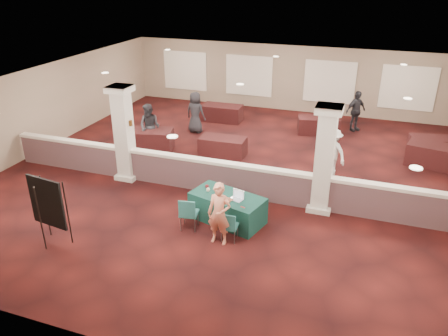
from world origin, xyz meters
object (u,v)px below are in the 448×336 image
(far_table_front_right, at_px, (436,156))
(far_table_front_left, at_px, (147,140))
(woman, at_px, (219,214))
(easel_board, at_px, (47,203))
(far_table_back_left, at_px, (222,113))
(far_table_front_center, at_px, (223,146))
(far_table_back_right, at_px, (433,146))
(conf_chair_side, at_px, (188,212))
(conf_chair_main, at_px, (229,225))
(attendee_c, at_px, (356,111))
(attendee_d, at_px, (195,112))
(far_table_back_center, at_px, (318,125))
(attendee_b, at_px, (332,152))
(attendee_a, at_px, (150,127))
(near_table, at_px, (227,208))

(far_table_front_right, bearing_deg, far_table_front_left, -169.34)
(woman, xyz_separation_m, far_table_front_left, (-4.87, 5.10, -0.45))
(easel_board, height_order, far_table_back_left, easel_board)
(far_table_front_center, bearing_deg, far_table_back_right, 19.52)
(far_table_front_center, distance_m, far_table_front_right, 7.76)
(conf_chair_side, height_order, far_table_back_left, conf_chair_side)
(easel_board, xyz_separation_m, far_table_back_left, (0.79, 10.92, -0.83))
(conf_chair_main, relative_size, attendee_c, 0.48)
(conf_chair_main, distance_m, attendee_d, 8.52)
(woman, distance_m, far_table_back_right, 10.05)
(far_table_back_left, bearing_deg, far_table_front_center, -70.22)
(conf_chair_side, relative_size, far_table_front_left, 0.48)
(far_table_front_left, bearing_deg, easel_board, -83.00)
(conf_chair_main, height_order, attendee_d, attendee_d)
(far_table_back_center, distance_m, attendee_d, 5.36)
(woman, relative_size, far_table_back_left, 0.93)
(easel_board, relative_size, far_table_front_right, 0.96)
(far_table_back_left, height_order, far_table_back_center, far_table_back_left)
(conf_chair_side, height_order, attendee_c, attendee_c)
(attendee_d, bearing_deg, attendee_b, 165.60)
(far_table_back_center, distance_m, attendee_a, 7.24)
(easel_board, xyz_separation_m, far_table_front_left, (-0.81, 6.59, -0.80))
(far_table_front_right, xyz_separation_m, far_table_back_center, (-4.50, 2.12, -0.04))
(woman, distance_m, far_table_front_center, 5.87)
(far_table_back_center, bearing_deg, near_table, -99.70)
(conf_chair_side, bearing_deg, easel_board, -159.34)
(woman, xyz_separation_m, far_table_back_right, (5.73, 8.23, -0.50))
(far_table_back_center, xyz_separation_m, attendee_a, (-6.03, -3.97, 0.54))
(easel_board, relative_size, far_table_front_left, 0.95)
(far_table_back_right, bearing_deg, far_table_front_center, -160.48)
(near_table, xyz_separation_m, far_table_front_center, (-1.71, 4.44, -0.04))
(attendee_a, distance_m, attendee_d, 2.53)
(conf_chair_main, xyz_separation_m, far_table_front_center, (-2.09, 5.42, -0.15))
(woman, relative_size, far_table_front_right, 0.87)
(far_table_back_center, height_order, attendee_c, attendee_c)
(conf_chair_main, bearing_deg, attendee_a, 130.04)
(easel_board, relative_size, far_table_back_center, 1.08)
(far_table_back_right, bearing_deg, conf_chair_main, -124.19)
(far_table_back_right, xyz_separation_m, attendee_a, (-10.53, -2.98, 0.55))
(attendee_d, bearing_deg, far_table_back_center, -154.59)
(attendee_b, distance_m, attendee_d, 6.56)
(far_table_front_right, relative_size, attendee_d, 1.11)
(far_table_back_center, relative_size, attendee_b, 1.04)
(conf_chair_main, relative_size, far_table_front_left, 0.43)
(conf_chair_main, bearing_deg, attendee_d, 114.25)
(attendee_c, bearing_deg, far_table_back_right, -77.24)
(near_table, height_order, far_table_back_center, near_table)
(near_table, relative_size, far_table_front_left, 1.03)
(woman, bearing_deg, attendee_a, 132.45)
(easel_board, height_order, attendee_d, easel_board)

